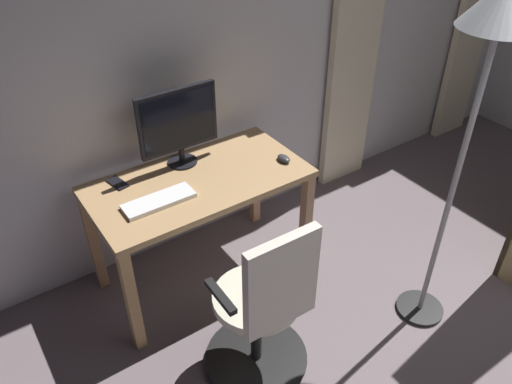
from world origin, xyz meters
TOP-DOWN VIEW (x-y plane):
  - back_room_partition at (0.00, -2.85)m, footprint 4.81×0.10m
  - curtain_left_panel at (-1.81, -2.74)m, footprint 0.40×0.06m
  - curtain_right_panel at (-0.42, -2.74)m, footprint 0.44×0.06m
  - desk at (1.12, -2.37)m, footprint 1.27×0.66m
  - office_chair at (1.23, -1.55)m, footprint 0.56×0.56m
  - computer_monitor at (1.11, -2.58)m, footprint 0.49×0.18m
  - computer_keyboard at (1.40, -2.29)m, footprint 0.39×0.14m
  - computer_mouse at (0.59, -2.24)m, footprint 0.06×0.10m
  - cell_phone_by_monitor at (1.52, -2.59)m, footprint 0.09×0.15m
  - floor_lamp at (0.19, -1.35)m, footprint 0.35×0.35m

SIDE VIEW (x-z plane):
  - office_chair at x=1.23m, z-range -0.04..0.99m
  - desk at x=1.12m, z-range 0.27..1.03m
  - cell_phone_by_monitor at x=1.52m, z-range 0.76..0.77m
  - computer_keyboard at x=1.40m, z-range 0.76..0.78m
  - computer_mouse at x=0.59m, z-range 0.76..0.79m
  - computer_monitor at x=1.11m, z-range 0.79..1.26m
  - curtain_left_panel at x=-1.81m, z-range 0.00..2.14m
  - curtain_right_panel at x=-0.42m, z-range 0.00..2.14m
  - back_room_partition at x=0.00m, z-range 0.00..2.60m
  - floor_lamp at x=0.19m, z-range 0.70..2.65m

